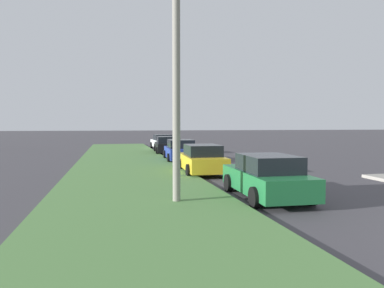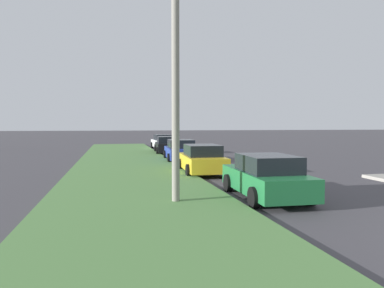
# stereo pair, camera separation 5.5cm
# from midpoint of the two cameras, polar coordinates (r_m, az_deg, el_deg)

# --- Properties ---
(grass_median) EXTENTS (60.00, 6.00, 0.12)m
(grass_median) POSITION_cam_midpoint_polar(r_m,az_deg,el_deg) (14.66, -9.42, -6.41)
(grass_median) COLOR #517F42
(grass_median) RESTS_ON ground
(parked_car_green) EXTENTS (4.36, 2.14, 1.47)m
(parked_car_green) POSITION_cam_midpoint_polar(r_m,az_deg,el_deg) (12.26, 11.72, -5.20)
(parked_car_green) COLOR #1E6B38
(parked_car_green) RESTS_ON ground
(parked_car_yellow) EXTENTS (4.38, 2.17, 1.47)m
(parked_car_yellow) POSITION_cam_midpoint_polar(r_m,az_deg,el_deg) (18.03, 1.52, -2.49)
(parked_car_yellow) COLOR gold
(parked_car_yellow) RESTS_ON ground
(parked_car_blue) EXTENTS (4.39, 2.19, 1.47)m
(parked_car_blue) POSITION_cam_midpoint_polar(r_m,az_deg,el_deg) (24.20, -1.96, -1.06)
(parked_car_blue) COLOR #23389E
(parked_car_blue) RESTS_ON ground
(parked_car_black) EXTENTS (4.40, 2.21, 1.47)m
(parked_car_black) POSITION_cam_midpoint_polar(r_m,az_deg,el_deg) (30.61, -4.13, -0.20)
(parked_car_black) COLOR black
(parked_car_black) RESTS_ON ground
(parked_car_white) EXTENTS (4.36, 2.13, 1.47)m
(parked_car_white) POSITION_cam_midpoint_polar(r_m,az_deg,el_deg) (36.60, -4.83, 0.34)
(parked_car_white) COLOR silver
(parked_car_white) RESTS_ON ground
(streetlight) EXTENTS (0.85, 2.85, 7.50)m
(streetlight) POSITION_cam_midpoint_polar(r_m,az_deg,el_deg) (11.08, -0.80, 13.07)
(streetlight) COLOR gray
(streetlight) RESTS_ON ground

